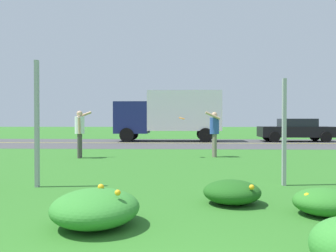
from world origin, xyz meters
TOP-DOWN VIEW (x-y plane):
  - ground_plane at (0.00, 9.52)m, footprint 120.00×120.00m
  - highway_strip at (0.00, 19.04)m, footprint 120.00×8.58m
  - highway_center_stripe at (0.00, 19.04)m, footprint 120.00×0.16m
  - daylily_clump_mid_right at (-0.79, 2.88)m, footprint 1.13×1.23m
  - daylily_clump_mid_center at (1.12, 4.15)m, footprint 0.93×0.89m
  - daylily_clump_front_center at (2.35, 3.51)m, footprint 0.91×0.83m
  - sign_post_near_path at (-2.61, 5.43)m, footprint 0.07×0.10m
  - sign_post_by_roadside at (2.43, 5.79)m, footprint 0.07×0.10m
  - person_thrower_white_shirt at (-3.33, 10.85)m, footprint 0.58×0.53m
  - person_catcher_blue_shirt at (1.51, 11.38)m, footprint 0.56×0.53m
  - frisbee_orange at (0.32, 11.13)m, footprint 0.24×0.23m
  - car_black_center_left at (7.57, 20.97)m, footprint 4.50×2.00m
  - box_truck_navy at (-0.41, 20.97)m, footprint 6.70×2.46m

SIDE VIEW (x-z plane):
  - ground_plane at x=0.00m, z-range 0.00..0.00m
  - highway_strip at x=0.00m, z-range 0.00..0.01m
  - highway_center_stripe at x=0.00m, z-range 0.01..0.01m
  - daylily_clump_front_center at x=2.35m, z-range 0.00..0.38m
  - daylily_clump_mid_center at x=1.12m, z-range 0.00..0.38m
  - daylily_clump_mid_right at x=-0.79m, z-range -0.02..0.49m
  - car_black_center_left at x=7.57m, z-range 0.01..1.46m
  - person_catcher_blue_shirt at x=1.51m, z-range 0.15..1.83m
  - person_thrower_white_shirt at x=-3.33m, z-range 0.17..1.86m
  - sign_post_by_roadside at x=2.43m, z-range 0.00..2.21m
  - sign_post_near_path at x=-2.61m, z-range 0.00..2.56m
  - frisbee_orange at x=0.32m, z-range 1.37..1.47m
  - box_truck_navy at x=-0.41m, z-range 0.20..3.40m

